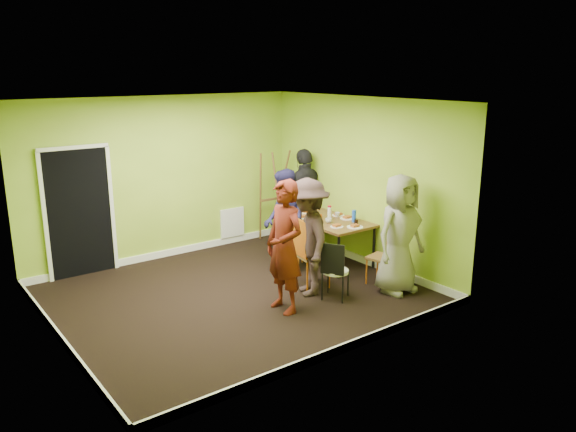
{
  "coord_description": "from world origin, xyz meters",
  "views": [
    {
      "loc": [
        -3.99,
        -6.61,
        3.23
      ],
      "look_at": [
        0.96,
        0.0,
        1.05
      ],
      "focal_mm": 35.0,
      "sensor_mm": 36.0,
      "label": 1
    }
  ],
  "objects_px": {
    "chair_left_near": "(307,249)",
    "person_back_end": "(305,198)",
    "chair_front_end": "(386,253)",
    "easel": "(273,197)",
    "person_left_far": "(285,221)",
    "dining_table": "(329,223)",
    "thermos": "(329,214)",
    "chair_left_far": "(297,237)",
    "person_front_end": "(399,234)",
    "chair_back_end": "(304,210)",
    "orange_bottle": "(321,216)",
    "person_left_near": "(308,237)",
    "blue_bottle": "(354,216)",
    "person_standing": "(285,247)",
    "chair_bentwood": "(334,268)"
  },
  "relations": [
    {
      "from": "person_front_end",
      "to": "chair_left_near",
      "type": "bearing_deg",
      "value": 134.48
    },
    {
      "from": "chair_front_end",
      "to": "chair_left_far",
      "type": "bearing_deg",
      "value": 101.38
    },
    {
      "from": "chair_front_end",
      "to": "dining_table",
      "type": "bearing_deg",
      "value": 77.0
    },
    {
      "from": "easel",
      "to": "thermos",
      "type": "bearing_deg",
      "value": -88.9
    },
    {
      "from": "person_front_end",
      "to": "blue_bottle",
      "type": "bearing_deg",
      "value": 75.31
    },
    {
      "from": "chair_left_far",
      "to": "chair_front_end",
      "type": "xyz_separation_m",
      "value": [
        0.64,
        -1.4,
        -0.04
      ]
    },
    {
      "from": "chair_back_end",
      "to": "chair_front_end",
      "type": "height_order",
      "value": "chair_back_end"
    },
    {
      "from": "chair_left_near",
      "to": "person_left_far",
      "type": "relative_size",
      "value": 0.64
    },
    {
      "from": "chair_front_end",
      "to": "person_back_end",
      "type": "height_order",
      "value": "person_back_end"
    },
    {
      "from": "dining_table",
      "to": "thermos",
      "type": "distance_m",
      "value": 0.17
    },
    {
      "from": "thermos",
      "to": "person_front_end",
      "type": "xyz_separation_m",
      "value": [
        -0.02,
        -1.58,
        0.02
      ]
    },
    {
      "from": "chair_bentwood",
      "to": "person_left_far",
      "type": "relative_size",
      "value": 0.51
    },
    {
      "from": "thermos",
      "to": "person_back_end",
      "type": "height_order",
      "value": "person_back_end"
    },
    {
      "from": "easel",
      "to": "orange_bottle",
      "type": "height_order",
      "value": "easel"
    },
    {
      "from": "thermos",
      "to": "person_back_end",
      "type": "relative_size",
      "value": 0.12
    },
    {
      "from": "chair_left_near",
      "to": "orange_bottle",
      "type": "height_order",
      "value": "chair_left_near"
    },
    {
      "from": "chair_left_near",
      "to": "person_back_end",
      "type": "bearing_deg",
      "value": 152.08
    },
    {
      "from": "person_left_far",
      "to": "dining_table",
      "type": "bearing_deg",
      "value": 107.11
    },
    {
      "from": "chair_left_far",
      "to": "chair_bentwood",
      "type": "relative_size",
      "value": 1.12
    },
    {
      "from": "chair_left_near",
      "to": "person_left_near",
      "type": "bearing_deg",
      "value": -26.81
    },
    {
      "from": "chair_front_end",
      "to": "thermos",
      "type": "distance_m",
      "value": 1.34
    },
    {
      "from": "orange_bottle",
      "to": "person_left_near",
      "type": "distance_m",
      "value": 1.53
    },
    {
      "from": "chair_left_near",
      "to": "easel",
      "type": "xyz_separation_m",
      "value": [
        0.97,
        2.26,
        0.26
      ]
    },
    {
      "from": "easel",
      "to": "person_left_far",
      "type": "xyz_separation_m",
      "value": [
        -0.81,
        -1.49,
        -0.02
      ]
    },
    {
      "from": "easel",
      "to": "person_left_far",
      "type": "bearing_deg",
      "value": -118.65
    },
    {
      "from": "chair_left_far",
      "to": "easel",
      "type": "height_order",
      "value": "easel"
    },
    {
      "from": "chair_left_near",
      "to": "chair_front_end",
      "type": "bearing_deg",
      "value": 67.58
    },
    {
      "from": "dining_table",
      "to": "person_standing",
      "type": "distance_m",
      "value": 2.13
    },
    {
      "from": "chair_left_near",
      "to": "orange_bottle",
      "type": "relative_size",
      "value": 15.31
    },
    {
      "from": "chair_left_near",
      "to": "thermos",
      "type": "distance_m",
      "value": 1.22
    },
    {
      "from": "dining_table",
      "to": "chair_front_end",
      "type": "distance_m",
      "value": 1.34
    },
    {
      "from": "chair_front_end",
      "to": "person_front_end",
      "type": "height_order",
      "value": "person_front_end"
    },
    {
      "from": "chair_left_far",
      "to": "chair_left_near",
      "type": "xyz_separation_m",
      "value": [
        -0.38,
        -0.76,
        0.06
      ]
    },
    {
      "from": "chair_back_end",
      "to": "person_front_end",
      "type": "relative_size",
      "value": 0.58
    },
    {
      "from": "dining_table",
      "to": "person_standing",
      "type": "relative_size",
      "value": 0.82
    },
    {
      "from": "blue_bottle",
      "to": "dining_table",
      "type": "bearing_deg",
      "value": 124.54
    },
    {
      "from": "blue_bottle",
      "to": "chair_left_far",
      "type": "bearing_deg",
      "value": 154.1
    },
    {
      "from": "blue_bottle",
      "to": "person_left_far",
      "type": "xyz_separation_m",
      "value": [
        -1.11,
        0.44,
        -0.01
      ]
    },
    {
      "from": "person_left_near",
      "to": "person_front_end",
      "type": "bearing_deg",
      "value": 80.21
    },
    {
      "from": "chair_left_far",
      "to": "easel",
      "type": "bearing_deg",
      "value": 159.72
    },
    {
      "from": "chair_left_near",
      "to": "blue_bottle",
      "type": "height_order",
      "value": "chair_left_near"
    },
    {
      "from": "chair_left_far",
      "to": "person_front_end",
      "type": "bearing_deg",
      "value": 20.63
    },
    {
      "from": "chair_front_end",
      "to": "easel",
      "type": "distance_m",
      "value": 2.92
    },
    {
      "from": "dining_table",
      "to": "easel",
      "type": "xyz_separation_m",
      "value": [
        -0.05,
        1.58,
        0.17
      ]
    },
    {
      "from": "blue_bottle",
      "to": "easel",
      "type": "bearing_deg",
      "value": 98.65
    },
    {
      "from": "chair_bentwood",
      "to": "person_left_far",
      "type": "height_order",
      "value": "person_left_far"
    },
    {
      "from": "chair_back_end",
      "to": "blue_bottle",
      "type": "xyz_separation_m",
      "value": [
        0.13,
        -1.19,
        0.12
      ]
    },
    {
      "from": "chair_left_far",
      "to": "person_standing",
      "type": "bearing_deg",
      "value": -42.21
    },
    {
      "from": "chair_front_end",
      "to": "chair_left_near",
      "type": "bearing_deg",
      "value": 134.59
    },
    {
      "from": "chair_bentwood",
      "to": "person_standing",
      "type": "relative_size",
      "value": 0.48
    }
  ]
}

